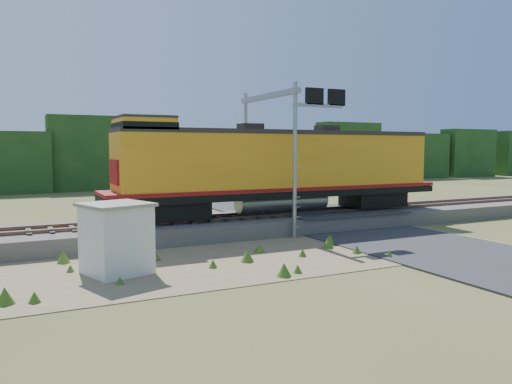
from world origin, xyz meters
TOP-DOWN VIEW (x-y plane):
  - ground at (0.00, 0.00)m, footprint 140.00×140.00m
  - ballast at (0.00, 6.00)m, footprint 70.00×5.00m
  - rails at (0.00, 6.00)m, footprint 70.00×1.54m
  - dirt_shoulder at (-2.00, 0.50)m, footprint 26.00×8.00m
  - road at (7.00, 0.74)m, footprint 7.00×66.00m
  - tree_line_north at (0.00, 38.00)m, footprint 130.00×3.00m
  - weed_clumps at (-3.50, 0.10)m, footprint 15.00×6.20m
  - locomotive at (3.36, 6.00)m, footprint 19.23×2.93m
  - shed at (-6.36, 0.01)m, footprint 2.68×2.68m
  - signal_gantry at (3.17, 5.32)m, footprint 3.01×6.20m

SIDE VIEW (x-z plane):
  - ground at x=0.00m, z-range 0.00..0.00m
  - weed_clumps at x=-3.50m, z-range -0.28..0.28m
  - dirt_shoulder at x=-2.00m, z-range 0.00..0.03m
  - road at x=7.00m, z-range -0.34..0.52m
  - ballast at x=0.00m, z-range 0.00..0.80m
  - rails at x=0.00m, z-range 0.80..0.96m
  - shed at x=-6.36m, z-range 0.02..2.53m
  - tree_line_north at x=0.00m, z-range -0.18..6.32m
  - locomotive at x=3.36m, z-range 0.93..5.89m
  - signal_gantry at x=3.17m, z-range 1.86..9.47m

